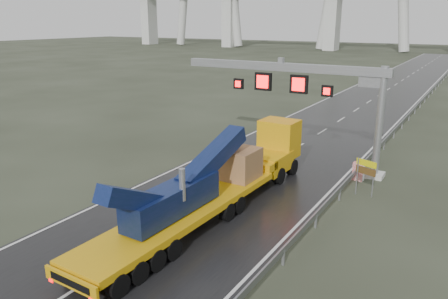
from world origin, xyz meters
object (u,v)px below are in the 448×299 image
Objects in this scene: exit_sign_pair at (366,170)px; striped_barrier at (359,171)px; sign_gantry at (309,86)px; heavy_haul_truck at (228,175)px.

exit_sign_pair is 2.76m from striped_barrier.
striped_barrier is at bearing -15.71° from sign_gantry.
exit_sign_pair is at bearing -35.38° from sign_gantry.
heavy_haul_truck is at bearing -120.40° from striped_barrier.
striped_barrier is (5.35, 7.47, -1.07)m from heavy_haul_truck.
sign_gantry reaches higher than heavy_haul_truck.
sign_gantry reaches higher than exit_sign_pair.
sign_gantry is 9.56m from heavy_haul_truck.
sign_gantry is 0.81× the size of heavy_haul_truck.
sign_gantry is 12.58× the size of striped_barrier.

